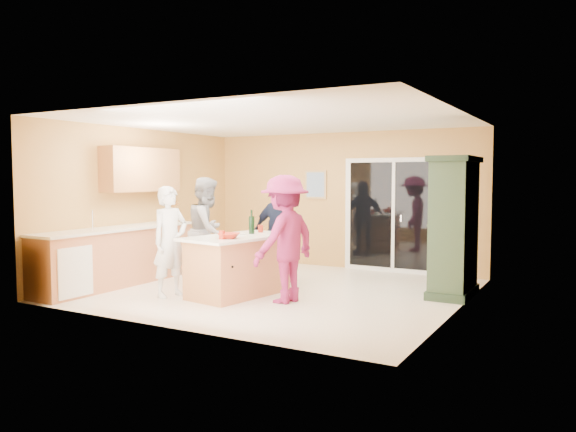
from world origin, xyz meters
The scene contains 22 objects.
floor centered at (0.00, 0.00, 0.00)m, with size 5.50×5.50×0.00m, color white.
ceiling centered at (0.00, 0.00, 2.60)m, with size 5.50×5.00×0.10m, color white.
wall_back centered at (0.00, 2.50, 1.30)m, with size 5.50×0.10×2.60m, color #EBB661.
wall_front centered at (0.00, -2.50, 1.30)m, with size 5.50×0.10×2.60m, color #EBB661.
wall_left centered at (-2.75, 0.00, 1.30)m, with size 0.10×5.00×2.60m, color #EBB661.
wall_right centered at (2.75, 0.00, 1.30)m, with size 0.10×5.00×2.60m, color #EBB661.
left_cabinet_run centered at (-2.45, -1.05, 0.46)m, with size 0.65×3.05×1.24m.
upper_cabinets centered at (-2.58, -0.20, 1.88)m, with size 0.35×1.60×0.75m, color #C7774D.
sliding_door centered at (1.05, 2.46, 1.05)m, with size 1.90×0.07×2.10m.
framed_picture centered at (-0.55, 2.48, 1.60)m, with size 0.46×0.04×0.56m.
kitchen_island centered at (-0.30, -0.60, 0.42)m, with size 1.18×1.81×0.89m.
green_hutch centered at (2.49, 0.89, 1.00)m, with size 0.59×1.12×2.05m.
woman_white centered at (-1.12, -1.15, 0.81)m, with size 0.59×0.39×1.62m, color silver.
woman_grey centered at (-1.25, -0.09, 0.87)m, with size 0.85×0.66×1.74m, color gray.
woman_navy centered at (-0.27, 0.56, 0.83)m, with size 0.97×0.41×1.66m, color #182035.
woman_magenta centered at (0.52, -0.66, 0.89)m, with size 1.15×0.66×1.78m, color #94205B.
serving_bowl centered at (-0.21, -0.96, 0.92)m, with size 0.31×0.31×0.08m, color #A62512.
tulip_vase centered at (-2.45, 0.52, 1.13)m, with size 0.20×0.14×0.39m, color #B61F12.
tumbler_near centered at (-0.24, -1.09, 0.95)m, with size 0.08×0.08×0.12m, color #A62512.
tumbler_far centered at (-0.27, -0.02, 0.94)m, with size 0.08×0.08×0.12m, color #A62512.
wine_bottle centered at (-0.28, -0.27, 1.03)m, with size 0.09×0.09×0.37m.
white_plate centered at (-0.41, -0.48, 0.89)m, with size 0.25×0.25×0.02m, color silver.
Camera 1 is at (4.34, -7.43, 1.75)m, focal length 35.00 mm.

